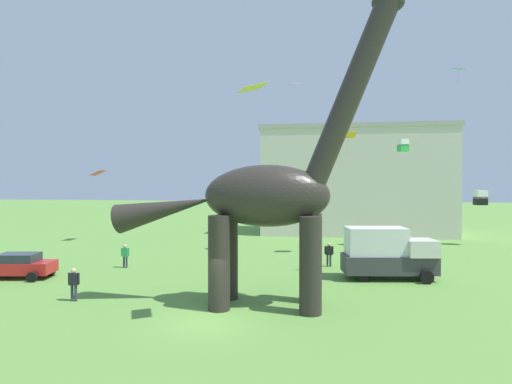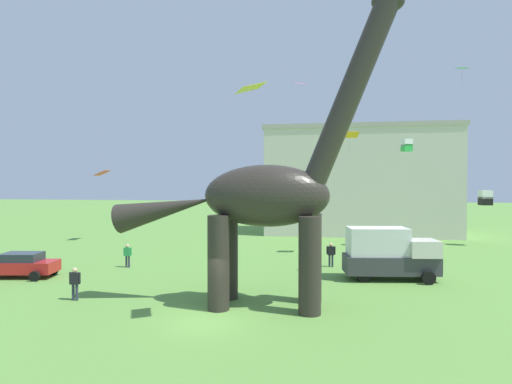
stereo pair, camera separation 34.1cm
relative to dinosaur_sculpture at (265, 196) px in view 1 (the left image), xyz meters
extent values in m
plane|color=#5B8E3D|center=(-2.17, -2.75, -5.35)|extent=(240.00, 240.00, 0.00)
cylinder|color=#2D2823|center=(2.20, 0.98, -3.13)|extent=(1.03, 1.03, 4.45)
cylinder|color=#2D2823|center=(2.20, -0.98, -3.13)|extent=(1.03, 1.03, 4.45)
cylinder|color=#2D2823|center=(-2.06, 0.98, -3.13)|extent=(1.03, 1.03, 4.45)
cylinder|color=#2D2823|center=(-2.06, -0.98, -3.13)|extent=(1.03, 1.03, 4.45)
ellipsoid|color=#2D2823|center=(0.07, 0.00, 0.00)|extent=(6.09, 2.62, 3.00)
cylinder|color=#2D2823|center=(4.03, 0.00, 4.80)|extent=(4.38, 1.12, 8.68)
ellipsoid|color=#2D2823|center=(5.69, 0.00, 8.93)|extent=(1.50, 0.94, 1.03)
cone|color=#2D2823|center=(-5.04, 0.00, -0.69)|extent=(5.36, 1.50, 2.54)
cube|color=red|center=(-16.06, 3.69, -4.68)|extent=(4.44, 2.45, 0.72)
cube|color=#232B35|center=(-16.06, 3.69, -4.06)|extent=(2.49, 1.92, 0.52)
cylinder|color=black|center=(-14.50, 4.58, -5.04)|extent=(0.65, 0.32, 0.62)
cylinder|color=black|center=(-14.50, 2.80, -5.04)|extent=(0.65, 0.32, 0.62)
cylinder|color=black|center=(-17.61, 4.58, -5.04)|extent=(0.65, 0.32, 0.62)
cube|color=#38383D|center=(6.88, 6.82, -4.40)|extent=(5.83, 2.83, 1.10)
cube|color=silver|center=(8.72, 6.82, -3.35)|extent=(2.03, 2.15, 1.00)
cube|color=silver|center=(6.09, 6.82, -3.00)|extent=(3.82, 2.48, 1.70)
cylinder|color=black|center=(8.89, 7.87, -4.95)|extent=(0.83, 0.36, 0.80)
cylinder|color=black|center=(8.89, 5.77, -4.95)|extent=(0.83, 0.36, 0.80)
cylinder|color=black|center=(5.20, 7.87, -4.95)|extent=(0.83, 0.36, 0.80)
cylinder|color=black|center=(5.20, 5.77, -4.95)|extent=(0.83, 0.36, 0.80)
cylinder|color=#2D3347|center=(1.50, 8.64, -5.09)|extent=(0.09, 0.09, 0.52)
cylinder|color=#2D3347|center=(1.63, 8.64, -5.09)|extent=(0.09, 0.09, 0.52)
cube|color=silver|center=(1.56, 8.64, -4.64)|extent=(0.28, 0.17, 0.37)
sphere|color=tan|center=(1.56, 8.64, -4.38)|extent=(0.16, 0.16, 0.16)
cylinder|color=silver|center=(1.40, 8.64, -4.62)|extent=(0.07, 0.07, 0.35)
cylinder|color=silver|center=(1.72, 8.64, -4.62)|extent=(0.07, 0.07, 0.35)
cylinder|color=#2D3347|center=(-9.76, -0.62, -4.94)|extent=(0.14, 0.14, 0.83)
cylinder|color=#2D3347|center=(-9.55, -0.62, -4.94)|extent=(0.14, 0.14, 0.83)
cube|color=black|center=(-9.66, -0.62, -4.23)|extent=(0.45, 0.28, 0.59)
sphere|color=tan|center=(-9.66, -0.62, -3.81)|extent=(0.26, 0.26, 0.26)
cylinder|color=black|center=(-9.91, -0.62, -4.20)|extent=(0.11, 0.11, 0.56)
cylinder|color=black|center=(-9.40, -0.62, -4.20)|extent=(0.11, 0.11, 0.56)
cylinder|color=#2D3347|center=(3.20, 10.21, -4.93)|extent=(0.14, 0.14, 0.85)
cylinder|color=#2D3347|center=(3.41, 10.21, -4.93)|extent=(0.14, 0.14, 0.85)
cube|color=black|center=(3.31, 10.21, -4.20)|extent=(0.46, 0.28, 0.60)
sphere|color=tan|center=(3.31, 10.21, -3.77)|extent=(0.27, 0.27, 0.27)
cylinder|color=black|center=(3.04, 10.21, -4.17)|extent=(0.11, 0.11, 0.57)
cylinder|color=black|center=(3.57, 10.21, -4.17)|extent=(0.11, 0.11, 0.57)
cylinder|color=#2D3347|center=(-10.98, 7.70, -4.94)|extent=(0.14, 0.14, 0.82)
cylinder|color=#2D3347|center=(-10.78, 7.70, -4.94)|extent=(0.14, 0.14, 0.82)
cube|color=green|center=(-10.88, 7.70, -4.24)|extent=(0.44, 0.27, 0.58)
sphere|color=tan|center=(-10.88, 7.70, -3.83)|extent=(0.26, 0.26, 0.26)
cylinder|color=green|center=(-11.14, 7.70, -4.22)|extent=(0.11, 0.11, 0.55)
cylinder|color=green|center=(-10.63, 7.70, -4.22)|extent=(0.11, 0.11, 0.55)
cube|color=white|center=(10.23, 20.26, 4.32)|extent=(1.00, 1.00, 0.63)
cube|color=green|center=(10.23, 20.26, 3.82)|extent=(1.00, 1.00, 0.63)
cube|color=pink|center=(0.78, 15.30, 8.91)|extent=(1.53, 1.41, 0.28)
cube|color=green|center=(14.08, 17.38, 10.14)|extent=(1.20, 1.04, 0.15)
cylinder|color=purple|center=(14.08, 17.38, 9.48)|extent=(0.01, 0.01, 1.02)
cube|color=white|center=(17.79, 22.62, -0.47)|extent=(1.07, 1.07, 0.79)
cube|color=black|center=(17.79, 22.62, -1.09)|extent=(1.07, 1.07, 0.79)
cube|color=orange|center=(4.85, 15.24, 4.56)|extent=(1.53, 1.17, 0.41)
cylinder|color=#19B2B7|center=(4.85, 15.24, 3.64)|extent=(0.01, 0.01, 1.42)
cube|color=yellow|center=(-0.11, -3.26, 4.48)|extent=(1.50, 1.67, 0.29)
cube|color=red|center=(-19.66, 20.03, 1.64)|extent=(1.47, 1.92, 0.54)
cube|color=beige|center=(6.76, 31.24, 0.64)|extent=(21.28, 9.34, 11.98)
cube|color=#ABA396|center=(6.76, 31.24, 6.88)|extent=(21.71, 9.52, 0.50)
camera|label=1|loc=(2.55, -20.35, 0.62)|focal=29.80mm
camera|label=2|loc=(2.89, -20.30, 0.62)|focal=29.80mm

